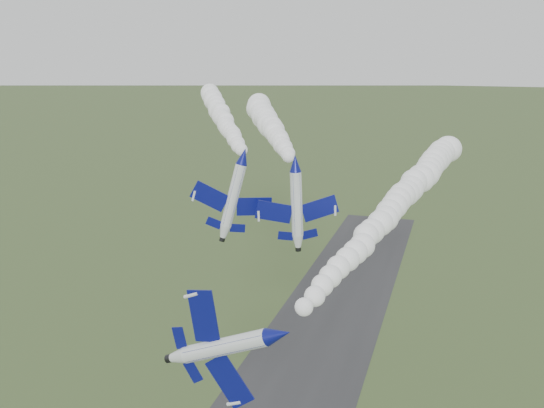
{
  "coord_description": "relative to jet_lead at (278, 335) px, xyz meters",
  "views": [
    {
      "loc": [
        25.79,
        -55.06,
        60.03
      ],
      "look_at": [
        3.57,
        15.68,
        40.88
      ],
      "focal_mm": 40.0,
      "sensor_mm": 36.0,
      "label": 1
    }
  ],
  "objects": [
    {
      "name": "jet_pair_right",
      "position": [
        -6.63,
        29.46,
        9.47
      ],
      "size": [
        11.03,
        12.6,
        3.29
      ],
      "rotation": [
        0.0,
        -0.04,
        0.42
      ],
      "color": "white"
    },
    {
      "name": "smoke_trail_jet_pair_right",
      "position": [
        -19.98,
        60.37,
        10.4
      ],
      "size": [
        29.52,
        57.74,
        5.29
      ],
      "primitive_type": null,
      "rotation": [
        0.0,
        0.0,
        0.42
      ],
      "color": "white"
    },
    {
      "name": "smoke_trail_jet_pair_left",
      "position": [
        -31.15,
        64.16,
        11.58
      ],
      "size": [
        33.51,
        67.23,
        4.55
      ],
      "primitive_type": null,
      "rotation": [
        0.0,
        0.0,
        0.42
      ],
      "color": "white"
    },
    {
      "name": "jet_pair_left",
      "position": [
        -13.59,
        28.79,
        10.15
      ],
      "size": [
        10.72,
        12.67,
        4.05
      ],
      "rotation": [
        0.0,
        0.26,
        0.42
      ],
      "color": "white"
    },
    {
      "name": "jet_lead",
      "position": [
        0.0,
        0.0,
        0.0
      ],
      "size": [
        5.54,
        14.02,
        10.68
      ],
      "rotation": [
        0.0,
        1.17,
        -0.12
      ],
      "color": "white"
    },
    {
      "name": "smoke_trail_jet_lead",
      "position": [
        6.09,
        42.12,
        2.47
      ],
      "size": [
        14.4,
        77.95,
        5.21
      ],
      "primitive_type": null,
      "rotation": [
        0.0,
        0.0,
        -0.12
      ],
      "color": "white"
    }
  ]
}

